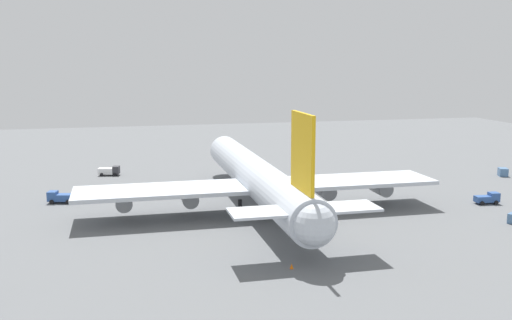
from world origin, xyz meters
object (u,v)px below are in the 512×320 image
at_px(pushback_tractor, 110,171).
at_px(cargo_container_fore, 503,172).
at_px(fuel_truck, 60,197).
at_px(safety_cone_tail, 292,266).
at_px(cargo_airplane, 256,177).
at_px(maintenance_van, 488,198).
at_px(safety_cone_nose, 240,173).

distance_m(pushback_tractor, cargo_container_fore, 93.72).
height_order(fuel_truck, safety_cone_tail, fuel_truck).
height_order(cargo_airplane, maintenance_van, cargo_airplane).
relative_size(cargo_container_fore, safety_cone_nose, 4.76).
height_order(cargo_container_fore, safety_cone_tail, cargo_container_fore).
xyz_separation_m(maintenance_van, fuel_truck, (19.93, 79.82, 0.06)).
xyz_separation_m(cargo_airplane, safety_cone_nose, (32.33, -3.81, -5.55)).
bearing_deg(pushback_tractor, cargo_airplane, -145.05).
xyz_separation_m(cargo_airplane, safety_cone_tail, (-31.76, 2.83, -5.51)).
distance_m(cargo_airplane, maintenance_van, 44.81).
bearing_deg(safety_cone_tail, maintenance_van, -62.14).
xyz_separation_m(pushback_tractor, safety_cone_nose, (-6.11, -30.67, -0.80)).
xyz_separation_m(maintenance_van, safety_cone_nose, (39.34, 40.20, -0.76)).
distance_m(cargo_airplane, safety_cone_nose, 33.02).
bearing_deg(pushback_tractor, cargo_container_fore, -103.99).
bearing_deg(safety_cone_nose, cargo_airplane, 173.29).
bearing_deg(cargo_airplane, safety_cone_nose, -6.71).
bearing_deg(cargo_airplane, safety_cone_tail, 174.90).
height_order(maintenance_van, safety_cone_tail, maintenance_van).
bearing_deg(cargo_container_fore, safety_cone_nose, 74.64).
bearing_deg(fuel_truck, safety_cone_nose, -63.90).
height_order(pushback_tractor, safety_cone_tail, pushback_tractor).
distance_m(cargo_container_fore, safety_cone_nose, 62.50).
relative_size(maintenance_van, safety_cone_tail, 6.61).
height_order(pushback_tractor, safety_cone_nose, pushback_tractor).
relative_size(pushback_tractor, cargo_container_fore, 1.71).
distance_m(pushback_tractor, fuel_truck, 27.04).
distance_m(maintenance_van, safety_cone_nose, 56.25).
relative_size(safety_cone_nose, safety_cone_tail, 0.90).
xyz_separation_m(maintenance_van, cargo_container_fore, (22.78, -20.07, -0.12)).
xyz_separation_m(maintenance_van, pushback_tractor, (45.44, 70.87, 0.04)).
bearing_deg(pushback_tractor, maintenance_van, -122.67).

